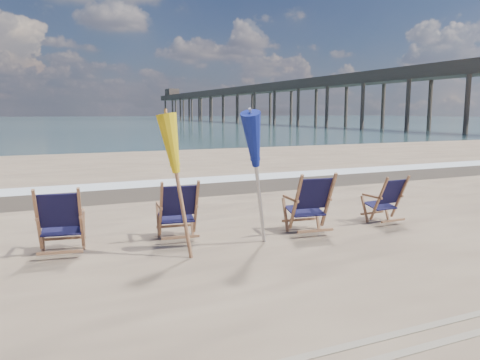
{
  "coord_description": "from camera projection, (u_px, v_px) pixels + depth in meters",
  "views": [
    {
      "loc": [
        -3.44,
        -5.43,
        2.12
      ],
      "look_at": [
        0.0,
        2.2,
        0.9
      ],
      "focal_mm": 35.0,
      "sensor_mm": 36.0,
      "label": 1
    }
  ],
  "objects": [
    {
      "name": "umbrella_yellow",
      "position": [
        179.0,
        150.0,
        6.66
      ],
      "size": [
        0.3,
        0.3,
        2.1
      ],
      "color": "#986644",
      "rests_on": "ground"
    },
    {
      "name": "wet_sand_strip",
      "position": [
        171.0,
        190.0,
        12.74
      ],
      "size": [
        200.0,
        2.6,
        0.0
      ],
      "primitive_type": "cube",
      "color": "#42362A",
      "rests_on": "ground"
    },
    {
      "name": "fishing_pier",
      "position": [
        267.0,
        99.0,
        88.15
      ],
      "size": [
        4.4,
        140.0,
        9.3
      ],
      "primitive_type": null,
      "color": "brown",
      "rests_on": "ground"
    },
    {
      "name": "ocean",
      "position": [
        42.0,
        120.0,
        122.09
      ],
      "size": [
        400.0,
        400.0,
        0.0
      ],
      "primitive_type": "plane",
      "color": "#334F54",
      "rests_on": "ground"
    },
    {
      "name": "beach_chair_2",
      "position": [
        329.0,
        203.0,
        8.13
      ],
      "size": [
        0.8,
        0.87,
        1.11
      ],
      "primitive_type": null,
      "rotation": [
        0.0,
        0.0,
        3.03
      ],
      "color": "#131235",
      "rests_on": "ground"
    },
    {
      "name": "surf_foam",
      "position": [
        157.0,
        183.0,
        14.09
      ],
      "size": [
        200.0,
        1.4,
        0.01
      ],
      "primitive_type": "cube",
      "color": "silver",
      "rests_on": "ground"
    },
    {
      "name": "umbrella_blue",
      "position": [
        259.0,
        139.0,
        7.13
      ],
      "size": [
        0.3,
        0.3,
        2.24
      ],
      "color": "#A5A5AD",
      "rests_on": "ground"
    },
    {
      "name": "beach_chair_0",
      "position": [
        81.0,
        221.0,
        6.89
      ],
      "size": [
        0.8,
        0.87,
        1.06
      ],
      "primitive_type": null,
      "rotation": [
        0.0,
        0.0,
        2.97
      ],
      "color": "#131235",
      "rests_on": "ground"
    },
    {
      "name": "tire_tracks",
      "position": [
        475.0,
        356.0,
        4.08
      ],
      "size": [
        80.0,
        1.3,
        0.01
      ],
      "primitive_type": null,
      "color": "gray",
      "rests_on": "ground"
    },
    {
      "name": "beach_chair_3",
      "position": [
        400.0,
        199.0,
        8.96
      ],
      "size": [
        0.64,
        0.71,
        0.95
      ],
      "primitive_type": null,
      "rotation": [
        0.0,
        0.0,
        3.18
      ],
      "color": "#131235",
      "rests_on": "ground"
    },
    {
      "name": "beach_chair_1",
      "position": [
        196.0,
        210.0,
        7.73
      ],
      "size": [
        0.75,
        0.82,
        1.04
      ],
      "primitive_type": null,
      "rotation": [
        0.0,
        0.0,
        3.02
      ],
      "color": "#131235",
      "rests_on": "ground"
    }
  ]
}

